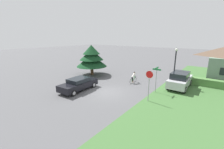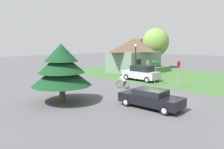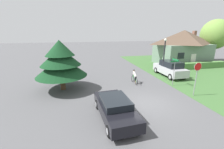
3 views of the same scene
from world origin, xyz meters
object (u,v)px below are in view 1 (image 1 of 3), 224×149
stop_sign (149,80)px  street_lamp (175,63)px  sedan_left_lane (79,84)px  street_name_sign (156,75)px  parked_suv_right (180,80)px  conifer_tall_near (92,57)px  cyclist (133,78)px

stop_sign → street_lamp: (0.61, 6.11, 0.79)m
sedan_left_lane → street_name_sign: street_name_sign is taller
parked_suv_right → street_name_sign: bearing=151.0°
conifer_tall_near → parked_suv_right: bearing=7.9°
sedan_left_lane → street_name_sign: 8.61m
sedan_left_lane → street_lamp: street_lamp is taller
cyclist → street_name_sign: 4.08m
stop_sign → conifer_tall_near: conifer_tall_near is taller
street_name_sign → conifer_tall_near: (-10.91, 1.45, 0.86)m
stop_sign → sedan_left_lane: bearing=13.4°
street_lamp → conifer_tall_near: 11.99m
sedan_left_lane → conifer_tall_near: conifer_tall_near is taller
parked_suv_right → stop_sign: bearing=165.5°
sedan_left_lane → stop_sign: stop_sign is taller
cyclist → street_lamp: street_lamp is taller
conifer_tall_near → stop_sign: bearing=-20.0°
stop_sign → street_name_sign: 2.64m
parked_suv_right → street_name_sign: size_ratio=1.71×
cyclist → stop_sign: 5.85m
conifer_tall_near → street_name_sign: bearing=-7.6°
sedan_left_lane → conifer_tall_near: bearing=28.1°
stop_sign → conifer_tall_near: size_ratio=0.63×
stop_sign → street_lamp: size_ratio=0.63×
cyclist → conifer_tall_near: conifer_tall_near is taller
street_lamp → street_name_sign: (-0.90, -3.49, -0.95)m
parked_suv_right → conifer_tall_near: (-12.63, -1.75, 1.84)m
street_lamp → conifer_tall_near: conifer_tall_near is taller
sedan_left_lane → parked_suv_right: bearing=-52.9°
cyclist → conifer_tall_near: 7.62m
stop_sign → street_name_sign: bearing=-84.2°
cyclist → parked_suv_right: parked_suv_right is taller
cyclist → street_name_sign: size_ratio=0.64×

